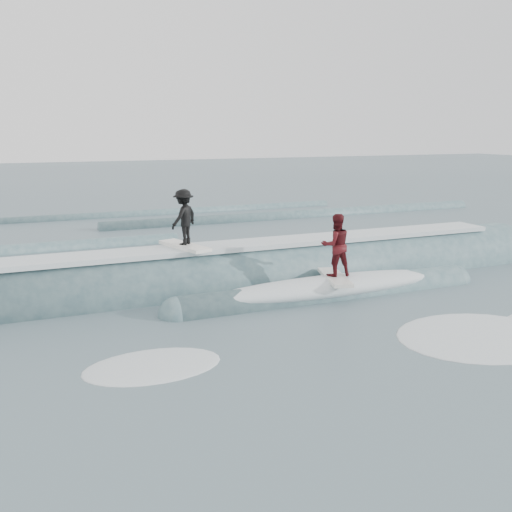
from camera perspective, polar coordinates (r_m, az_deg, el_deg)
name	(u,v)px	position (r m, az deg, el deg)	size (l,w,h in m)	color
ground	(354,357)	(12.34, 9.77, -9.97)	(160.00, 160.00, 0.00)	#415460
breaking_wave	(252,284)	(17.54, -0.37, -2.84)	(22.94, 4.02, 2.48)	#3A5962
surfer_black	(184,220)	(16.67, -7.23, 3.61)	(1.18, 2.07, 1.71)	white
surfer_red	(336,248)	(16.27, 7.97, 0.79)	(1.07, 2.07, 1.88)	silver
whitewater	(436,347)	(13.30, 17.60, -8.70)	(12.06, 6.29, 0.10)	white
far_swells	(160,227)	(28.32, -9.59, 2.83)	(41.26, 8.65, 0.80)	#3A5962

